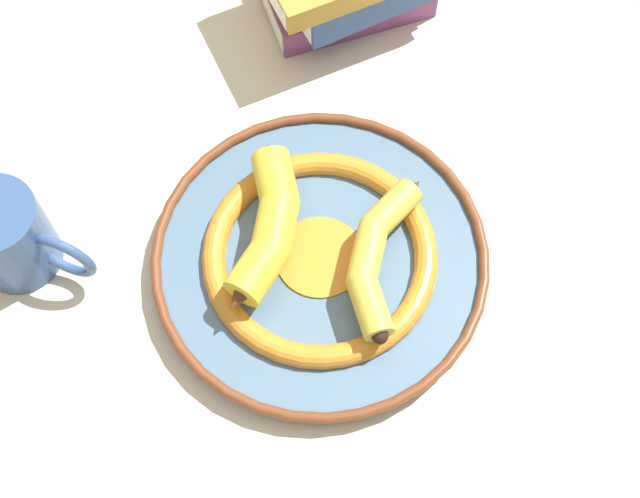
# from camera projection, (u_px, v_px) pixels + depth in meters

# --- Properties ---
(ground_plane) EXTENTS (2.80, 2.80, 0.00)m
(ground_plane) POSITION_uv_depth(u_px,v_px,m) (340.00, 267.00, 0.91)
(ground_plane) COLOR beige
(decorative_bowl) EXTENTS (0.34, 0.34, 0.04)m
(decorative_bowl) POSITION_uv_depth(u_px,v_px,m) (320.00, 259.00, 0.90)
(decorative_bowl) COLOR slate
(decorative_bowl) RESTS_ON ground_plane
(banana_a) EXTENTS (0.16, 0.12, 0.04)m
(banana_a) POSITION_uv_depth(u_px,v_px,m) (269.00, 229.00, 0.87)
(banana_a) COLOR yellow
(banana_a) RESTS_ON decorative_bowl
(banana_b) EXTENTS (0.16, 0.10, 0.03)m
(banana_b) POSITION_uv_depth(u_px,v_px,m) (377.00, 253.00, 0.86)
(banana_b) COLOR gold
(banana_b) RESTS_ON decorative_bowl
(coffee_mug) EXTENTS (0.09, 0.13, 0.10)m
(coffee_mug) POSITION_uv_depth(u_px,v_px,m) (10.00, 236.00, 0.87)
(coffee_mug) COLOR #335184
(coffee_mug) RESTS_ON ground_plane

